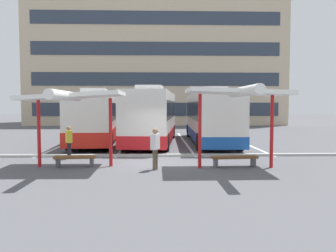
{
  "coord_description": "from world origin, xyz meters",
  "views": [
    {
      "loc": [
        0.07,
        -14.91,
        2.54
      ],
      "look_at": [
        0.67,
        3.62,
        1.39
      ],
      "focal_mm": 36.07,
      "sensor_mm": 36.0,
      "label": 1
    }
  ],
  "objects_px": {
    "coach_bus_2": "(210,117)",
    "bench_1": "(234,159)",
    "waiting_passenger_0": "(69,140)",
    "bench_0": "(75,159)",
    "coach_bus_1": "(152,117)",
    "waiting_passenger_1": "(155,146)",
    "waiting_shelter_1": "(238,94)",
    "coach_bus_0": "(98,118)",
    "waiting_shelter_0": "(73,98)"
  },
  "relations": [
    {
      "from": "bench_1",
      "to": "waiting_passenger_0",
      "type": "distance_m",
      "value": 7.75
    },
    {
      "from": "coach_bus_1",
      "to": "waiting_passenger_1",
      "type": "height_order",
      "value": "coach_bus_1"
    },
    {
      "from": "coach_bus_0",
      "to": "waiting_passenger_1",
      "type": "height_order",
      "value": "coach_bus_0"
    },
    {
      "from": "coach_bus_1",
      "to": "bench_1",
      "type": "relative_size",
      "value": 5.56
    },
    {
      "from": "bench_0",
      "to": "waiting_passenger_0",
      "type": "xyz_separation_m",
      "value": [
        -0.79,
        2.14,
        0.54
      ]
    },
    {
      "from": "coach_bus_2",
      "to": "waiting_shelter_1",
      "type": "relative_size",
      "value": 2.59
    },
    {
      "from": "coach_bus_1",
      "to": "waiting_passenger_1",
      "type": "bearing_deg",
      "value": -88.46
    },
    {
      "from": "waiting_shelter_1",
      "to": "coach_bus_1",
      "type": "bearing_deg",
      "value": 111.27
    },
    {
      "from": "bench_0",
      "to": "waiting_passenger_0",
      "type": "distance_m",
      "value": 2.34
    },
    {
      "from": "coach_bus_2",
      "to": "coach_bus_1",
      "type": "bearing_deg",
      "value": -174.22
    },
    {
      "from": "waiting_shelter_0",
      "to": "bench_1",
      "type": "distance_m",
      "value": 7.03
    },
    {
      "from": "waiting_passenger_1",
      "to": "coach_bus_0",
      "type": "bearing_deg",
      "value": 111.48
    },
    {
      "from": "coach_bus_0",
      "to": "coach_bus_1",
      "type": "bearing_deg",
      "value": -17.11
    },
    {
      "from": "waiting_shelter_1",
      "to": "bench_0",
      "type": "bearing_deg",
      "value": 173.99
    },
    {
      "from": "waiting_shelter_0",
      "to": "waiting_shelter_1",
      "type": "height_order",
      "value": "waiting_shelter_1"
    },
    {
      "from": "coach_bus_2",
      "to": "bench_1",
      "type": "bearing_deg",
      "value": -92.49
    },
    {
      "from": "coach_bus_0",
      "to": "bench_0",
      "type": "bearing_deg",
      "value": -85.69
    },
    {
      "from": "coach_bus_0",
      "to": "waiting_shelter_0",
      "type": "distance_m",
      "value": 9.77
    },
    {
      "from": "coach_bus_1",
      "to": "bench_0",
      "type": "distance_m",
      "value": 8.96
    },
    {
      "from": "coach_bus_0",
      "to": "coach_bus_2",
      "type": "bearing_deg",
      "value": -5.74
    },
    {
      "from": "coach_bus_1",
      "to": "bench_0",
      "type": "xyz_separation_m",
      "value": [
        -3.07,
        -8.3,
        -1.41
      ]
    },
    {
      "from": "coach_bus_0",
      "to": "waiting_passenger_0",
      "type": "xyz_separation_m",
      "value": [
        -0.08,
        -7.33,
        -0.77
      ]
    },
    {
      "from": "bench_0",
      "to": "waiting_shelter_1",
      "type": "height_order",
      "value": "waiting_shelter_1"
    },
    {
      "from": "bench_0",
      "to": "bench_1",
      "type": "xyz_separation_m",
      "value": [
        6.57,
        -0.24,
        0.01
      ]
    },
    {
      "from": "coach_bus_0",
      "to": "coach_bus_1",
      "type": "height_order",
      "value": "coach_bus_1"
    },
    {
      "from": "coach_bus_2",
      "to": "waiting_passenger_0",
      "type": "xyz_separation_m",
      "value": [
        -7.75,
        -6.56,
        -0.84
      ]
    },
    {
      "from": "waiting_shelter_0",
      "to": "bench_1",
      "type": "bearing_deg",
      "value": -0.28
    },
    {
      "from": "coach_bus_1",
      "to": "coach_bus_2",
      "type": "bearing_deg",
      "value": 5.78
    },
    {
      "from": "coach_bus_1",
      "to": "waiting_passenger_1",
      "type": "xyz_separation_m",
      "value": [
        0.24,
        -9.06,
        -0.81
      ]
    },
    {
      "from": "coach_bus_1",
      "to": "waiting_shelter_0",
      "type": "bearing_deg",
      "value": -109.82
    },
    {
      "from": "bench_0",
      "to": "bench_1",
      "type": "bearing_deg",
      "value": -2.08
    },
    {
      "from": "bench_0",
      "to": "waiting_passenger_1",
      "type": "height_order",
      "value": "waiting_passenger_1"
    },
    {
      "from": "coach_bus_1",
      "to": "waiting_shelter_1",
      "type": "relative_size",
      "value": 2.41
    },
    {
      "from": "waiting_shelter_1",
      "to": "waiting_passenger_0",
      "type": "relative_size",
      "value": 2.88
    },
    {
      "from": "coach_bus_2",
      "to": "bench_1",
      "type": "relative_size",
      "value": 5.99
    },
    {
      "from": "coach_bus_2",
      "to": "waiting_passenger_0",
      "type": "relative_size",
      "value": 7.48
    },
    {
      "from": "coach_bus_2",
      "to": "bench_1",
      "type": "height_order",
      "value": "coach_bus_2"
    },
    {
      "from": "waiting_shelter_0",
      "to": "bench_1",
      "type": "height_order",
      "value": "waiting_shelter_0"
    },
    {
      "from": "coach_bus_2",
      "to": "waiting_shelter_0",
      "type": "relative_size",
      "value": 2.42
    },
    {
      "from": "coach_bus_2",
      "to": "waiting_passenger_1",
      "type": "height_order",
      "value": "coach_bus_2"
    },
    {
      "from": "bench_1",
      "to": "waiting_passenger_0",
      "type": "relative_size",
      "value": 1.25
    },
    {
      "from": "waiting_passenger_0",
      "to": "bench_0",
      "type": "bearing_deg",
      "value": -69.69
    },
    {
      "from": "bench_0",
      "to": "waiting_passenger_0",
      "type": "bearing_deg",
      "value": 110.31
    },
    {
      "from": "coach_bus_1",
      "to": "waiting_passenger_0",
      "type": "height_order",
      "value": "coach_bus_1"
    },
    {
      "from": "coach_bus_1",
      "to": "bench_0",
      "type": "height_order",
      "value": "coach_bus_1"
    },
    {
      "from": "waiting_passenger_0",
      "to": "coach_bus_0",
      "type": "bearing_deg",
      "value": 89.39
    },
    {
      "from": "coach_bus_0",
      "to": "waiting_passenger_0",
      "type": "height_order",
      "value": "coach_bus_0"
    },
    {
      "from": "bench_1",
      "to": "coach_bus_1",
      "type": "bearing_deg",
      "value": 112.29
    },
    {
      "from": "coach_bus_0",
      "to": "waiting_shelter_0",
      "type": "xyz_separation_m",
      "value": [
        0.71,
        -9.67,
        1.19
      ]
    },
    {
      "from": "coach_bus_1",
      "to": "waiting_passenger_0",
      "type": "bearing_deg",
      "value": -122.04
    }
  ]
}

